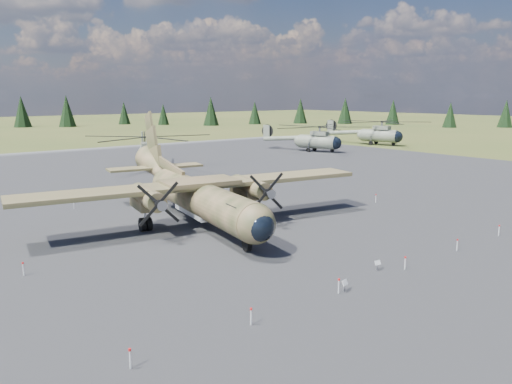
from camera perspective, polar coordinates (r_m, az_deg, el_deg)
ground at (r=39.78m, az=-1.29°, el=-4.35°), size 500.00×500.00×0.00m
apron at (r=47.87m, az=-8.61°, el=-1.84°), size 120.00×120.00×0.04m
transport_plane at (r=41.71m, az=-6.97°, el=0.15°), size 28.88×25.98×9.52m
helicopter_near at (r=74.14m, az=-12.30°, el=5.23°), size 24.85×24.85×4.84m
helicopter_mid at (r=95.82m, az=7.00°, el=6.65°), size 24.33×24.65×4.88m
helicopter_far at (r=111.86m, az=13.92°, el=7.12°), size 24.78×25.87×5.16m
info_placard_left at (r=27.91m, az=10.09°, el=-10.30°), size 0.46×0.27×0.68m
info_placard_right at (r=31.55m, az=13.71°, el=-7.97°), size 0.43×0.22×0.64m
barrier_fence at (r=39.32m, az=-1.76°, el=-3.76°), size 33.12×29.62×0.85m
treeline at (r=37.69m, az=-1.35°, el=2.22°), size 311.87×317.42×10.88m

